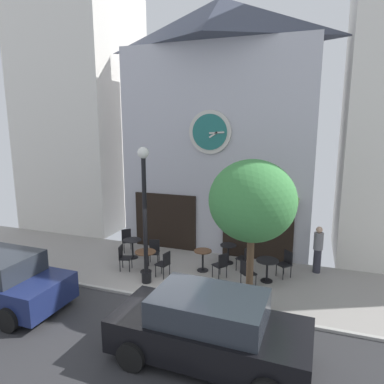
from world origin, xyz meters
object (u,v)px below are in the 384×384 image
(cafe_table_center_right, at_px, (132,245))
(cafe_table_rightmost, at_px, (203,257))
(cafe_table_near_door, at_px, (228,251))
(street_tree, at_px, (252,201))
(cafe_chair_curbside, at_px, (127,238))
(cafe_chair_right_end, at_px, (123,256))
(cafe_chair_by_entrance, at_px, (221,264))
(cafe_chair_facing_wall, at_px, (154,250))
(cafe_chair_facing_street, at_px, (286,262))
(cafe_table_leftmost, at_px, (267,266))
(parked_car_black, at_px, (209,328))
(pedestrian_grey, at_px, (318,249))
(cafe_table_near_curb, at_px, (146,257))
(cafe_chair_corner, at_px, (246,271))
(street_lamp, at_px, (145,216))
(cafe_chair_near_tree, at_px, (245,257))
(cafe_chair_left_end, at_px, (164,262))

(cafe_table_center_right, bearing_deg, cafe_table_rightmost, -4.74)
(cafe_table_rightmost, bearing_deg, cafe_table_near_door, 54.18)
(street_tree, bearing_deg, cafe_chair_curbside, 153.45)
(cafe_chair_right_end, bearing_deg, cafe_chair_by_entrance, 7.72)
(cafe_table_near_door, distance_m, cafe_chair_facing_wall, 2.77)
(cafe_table_center_right, bearing_deg, cafe_chair_facing_street, 2.33)
(street_tree, xyz_separation_m, cafe_chair_by_entrance, (-1.21, 1.52, -2.56))
(cafe_chair_facing_street, bearing_deg, cafe_table_center_right, -177.67)
(cafe_table_leftmost, bearing_deg, parked_car_black, -99.25)
(pedestrian_grey, bearing_deg, cafe_chair_facing_wall, -168.35)
(street_tree, height_order, cafe_chair_curbside, street_tree)
(cafe_chair_facing_wall, height_order, pedestrian_grey, pedestrian_grey)
(cafe_table_near_curb, bearing_deg, cafe_chair_corner, 0.36)
(street_tree, distance_m, cafe_table_leftmost, 3.14)
(street_lamp, distance_m, cafe_table_near_curb, 1.90)
(street_lamp, distance_m, cafe_chair_near_tree, 3.90)
(street_lamp, height_order, cafe_chair_facing_wall, street_lamp)
(cafe_table_leftmost, relative_size, parked_car_black, 0.17)
(cafe_chair_right_end, xyz_separation_m, parked_car_black, (4.24, -3.59, 0.23))
(street_tree, xyz_separation_m, cafe_table_near_curb, (-3.85, 1.16, -2.54))
(cafe_chair_near_tree, height_order, pedestrian_grey, pedestrian_grey)
(cafe_table_center_right, xyz_separation_m, cafe_chair_near_tree, (4.36, 0.22, 0.01))
(cafe_table_near_curb, height_order, cafe_chair_curbside, cafe_chair_curbside)
(cafe_table_center_right, xyz_separation_m, cafe_table_leftmost, (5.20, -0.34, 0.02))
(cafe_table_leftmost, distance_m, cafe_chair_corner, 0.85)
(cafe_table_near_door, distance_m, cafe_chair_by_entrance, 1.36)
(cafe_chair_left_end, relative_size, cafe_chair_facing_street, 1.00)
(cafe_table_near_curb, distance_m, cafe_chair_facing_street, 4.84)
(cafe_table_rightmost, xyz_separation_m, cafe_table_leftmost, (2.26, -0.10, 0.04))
(street_lamp, height_order, cafe_table_leftmost, street_lamp)
(cafe_chair_right_end, bearing_deg, cafe_table_center_right, 102.71)
(cafe_chair_by_entrance, height_order, cafe_chair_near_tree, same)
(cafe_chair_corner, relative_size, pedestrian_grey, 0.54)
(cafe_chair_curbside, height_order, cafe_chair_right_end, same)
(cafe_table_center_right, relative_size, cafe_chair_by_entrance, 0.82)
(cafe_table_near_door, height_order, cafe_chair_curbside, cafe_chair_curbside)
(cafe_table_rightmost, relative_size, cafe_table_near_door, 1.05)
(cafe_chair_right_end, relative_size, cafe_chair_facing_street, 1.00)
(cafe_table_near_door, relative_size, cafe_chair_facing_street, 0.80)
(street_lamp, relative_size, pedestrian_grey, 2.66)
(cafe_table_center_right, height_order, cafe_chair_curbside, cafe_chair_curbside)
(cafe_table_near_door, bearing_deg, cafe_chair_corner, -59.53)
(cafe_table_near_curb, height_order, cafe_chair_left_end, cafe_chair_left_end)
(cafe_table_near_curb, distance_m, cafe_table_leftmost, 4.18)
(cafe_chair_right_end, relative_size, pedestrian_grey, 0.54)
(street_tree, xyz_separation_m, cafe_chair_corner, (-0.30, 1.18, -2.56))
(cafe_chair_facing_wall, distance_m, cafe_chair_curbside, 1.81)
(cafe_chair_right_end, bearing_deg, cafe_chair_curbside, 116.23)
(cafe_table_near_door, distance_m, cafe_chair_right_end, 3.85)
(cafe_table_near_door, xyz_separation_m, cafe_chair_near_tree, (0.73, -0.49, 0.06))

